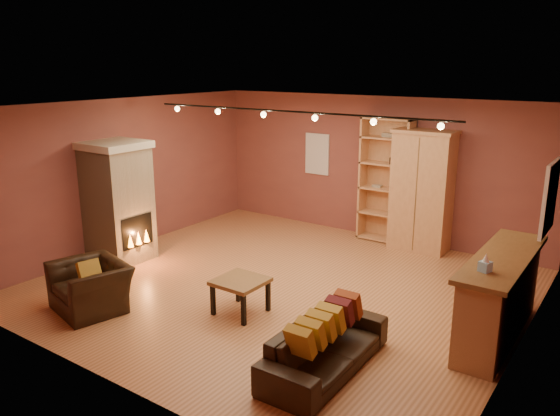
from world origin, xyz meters
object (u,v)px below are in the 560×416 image
Objects in this scene: armoire at (422,191)px; armchair at (90,279)px; bar_counter at (499,296)px; coffee_table at (240,284)px; loveseat at (326,338)px; fireplace at (118,202)px; bookcase at (387,179)px.

armoire is 1.91× the size of armchair.
bar_counter reaches higher than coffee_table.
armchair is (-3.54, -0.53, 0.07)m from loveseat.
fireplace is at bearing 142.74° from armchair.
armoire reaches higher than coffee_table.
coffee_table is (-1.72, 0.59, 0.04)m from loveseat.
armchair reaches higher than loveseat.
bar_counter is (2.08, -2.73, -0.57)m from armoire.
bar_counter is at bearing 22.84° from coffee_table.
bookcase is 1.07× the size of armoire.
armchair is at bearing -148.38° from coffee_table.
coffee_table is at bearing -104.51° from armoire.
coffee_table is (-3.13, -1.32, -0.14)m from bar_counter.
coffee_table is (-0.28, -4.21, -0.80)m from bookcase.
armoire reaches higher than loveseat.
fireplace is at bearing 171.19° from coffee_table.
bookcase is at bearing 86.24° from coffee_table.
armchair is 1.77× the size of coffee_table.
bar_counter is 3.49× the size of coffee_table.
fireplace reaches higher than bar_counter.
armchair is at bearing -119.03° from armoire.
fireplace is at bearing 76.66° from loveseat.
armoire is 0.97× the size of bar_counter.
bookcase is at bearing 134.70° from bar_counter.
armchair is (-2.10, -5.33, -0.77)m from bookcase.
bookcase is 5.78m from armchair.
loveseat is at bearing -126.56° from bar_counter.
loveseat is (0.67, -4.64, -0.74)m from armoire.
fireplace is 4.99m from loveseat.
bookcase reaches higher than fireplace.
bookcase is 4.11m from bar_counter.
armoire is at bearing -11.66° from bookcase.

